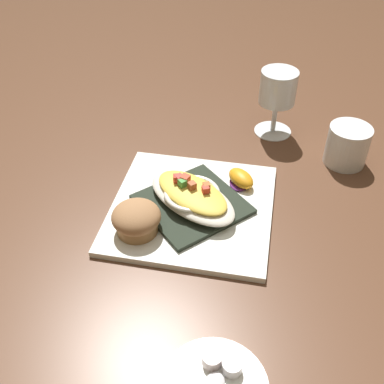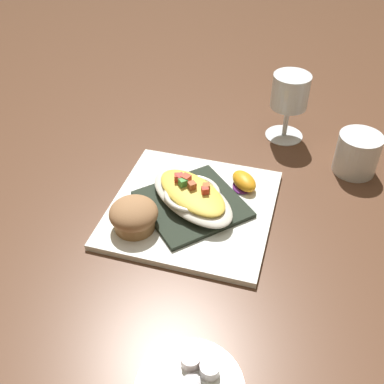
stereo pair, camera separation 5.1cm
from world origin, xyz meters
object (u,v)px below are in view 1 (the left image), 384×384
at_px(orange_garnish, 241,179).
at_px(creamer_cup_0, 232,367).
at_px(square_plate, 192,208).
at_px(creamer_cup_1, 212,359).
at_px(gratin_dish, 192,195).
at_px(stemmed_glass, 278,92).
at_px(muffin, 136,219).
at_px(coffee_mug, 347,147).

bearing_deg(orange_garnish, creamer_cup_0, -162.66).
distance_m(square_plate, creamer_cup_1, 0.28).
relative_size(gratin_dish, stemmed_glass, 1.44).
distance_m(square_plate, muffin, 0.11).
bearing_deg(stemmed_glass, orange_garnish, 179.66).
height_order(coffee_mug, creamer_cup_1, coffee_mug).
xyz_separation_m(muffin, creamer_cup_1, (-0.16, -0.19, -0.02)).
relative_size(square_plate, orange_garnish, 4.08).
distance_m(muffin, creamer_cup_1, 0.25).
xyz_separation_m(square_plate, stemmed_glass, (0.29, -0.06, 0.09)).
height_order(square_plate, orange_garnish, orange_garnish).
height_order(muffin, stemmed_glass, stemmed_glass).
xyz_separation_m(muffin, orange_garnish, (0.17, -0.11, -0.01)).
xyz_separation_m(muffin, coffee_mug, (0.33, -0.26, -0.00)).
height_order(muffin, creamer_cup_0, muffin).
bearing_deg(square_plate, creamer_cup_0, -147.30).
bearing_deg(creamer_cup_1, square_plate, 28.36).
distance_m(muffin, stemmed_glass, 0.40).
bearing_deg(creamer_cup_0, creamer_cup_1, 91.46).
bearing_deg(gratin_dish, square_plate, -117.41).
bearing_deg(orange_garnish, square_plate, 147.67).
height_order(orange_garnish, stemmed_glass, stemmed_glass).
height_order(stemmed_glass, creamer_cup_1, stemmed_glass).
xyz_separation_m(stemmed_glass, creamer_cup_1, (-0.54, -0.08, -0.07)).
bearing_deg(orange_garnish, gratin_dish, 147.55).
xyz_separation_m(orange_garnish, stemmed_glass, (0.20, -0.00, 0.07)).
bearing_deg(coffee_mug, orange_garnish, 135.31).
distance_m(orange_garnish, creamer_cup_0, 0.35).
height_order(orange_garnish, creamer_cup_1, orange_garnish).
bearing_deg(creamer_cup_1, orange_garnish, 13.34).
height_order(muffin, creamer_cup_1, muffin).
xyz_separation_m(stemmed_glass, creamer_cup_0, (-0.54, -0.10, -0.07)).
bearing_deg(square_plate, orange_garnish, -32.33).
relative_size(muffin, orange_garnish, 1.18).
relative_size(square_plate, muffin, 3.46).
bearing_deg(creamer_cup_1, muffin, 49.41).
bearing_deg(muffin, square_plate, -32.42).
relative_size(coffee_mug, creamer_cup_1, 4.40).
height_order(gratin_dish, coffee_mug, coffee_mug).
relative_size(gratin_dish, creamer_cup_0, 8.03).
relative_size(muffin, coffee_mug, 0.72).
bearing_deg(muffin, gratin_dish, -32.30).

